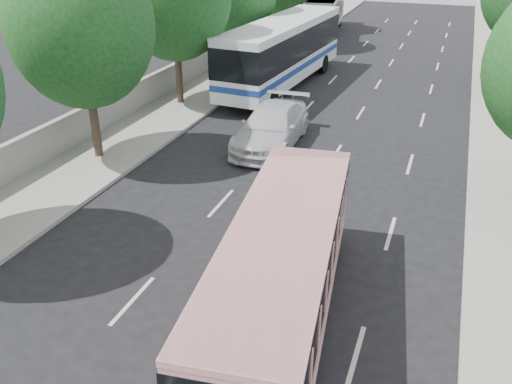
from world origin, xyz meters
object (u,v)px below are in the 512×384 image
at_px(pink_taxi, 273,128).
at_px(tour_coach_rear, 326,10).
at_px(tour_coach_front, 283,47).
at_px(pink_bus, 282,265).
at_px(white_pickup, 272,127).

height_order(pink_taxi, tour_coach_rear, tour_coach_rear).
height_order(pink_taxi, tour_coach_front, tour_coach_front).
xyz_separation_m(pink_bus, white_pickup, (-4.19, 11.62, -0.98)).
relative_size(tour_coach_front, tour_coach_rear, 1.21).
bearing_deg(pink_bus, pink_taxi, 102.45).
relative_size(white_pickup, tour_coach_front, 0.46).
height_order(pink_bus, pink_taxi, pink_bus).
bearing_deg(tour_coach_rear, pink_bus, -85.04).
bearing_deg(pink_taxi, tour_coach_rear, 96.85).
bearing_deg(white_pickup, pink_bus, -72.40).
distance_m(white_pickup, tour_coach_front, 9.82).
distance_m(pink_bus, tour_coach_rear, 40.20).
height_order(pink_bus, white_pickup, pink_bus).
distance_m(pink_bus, tour_coach_front, 22.05).
xyz_separation_m(white_pickup, tour_coach_front, (-2.50, 9.38, 1.50)).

